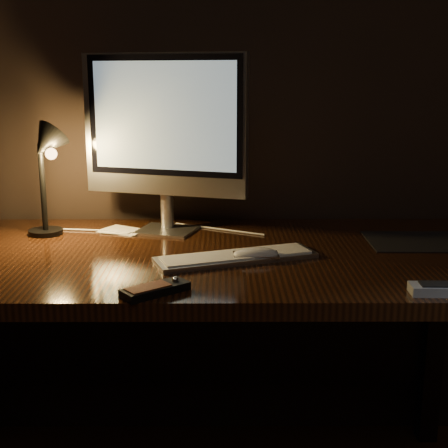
{
  "coord_description": "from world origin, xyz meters",
  "views": [
    {
      "loc": [
        0.06,
        0.3,
        1.2
      ],
      "look_at": [
        0.07,
        1.73,
        0.85
      ],
      "focal_mm": 50.0,
      "sensor_mm": 36.0,
      "label": 1
    }
  ],
  "objects_px": {
    "desk": "(200,290)",
    "desk_lamp": "(46,159)",
    "mouse": "(256,256)",
    "media_remote": "(155,289)",
    "keyboard": "(236,257)",
    "monitor": "(164,129)"
  },
  "relations": [
    {
      "from": "desk",
      "to": "monitor",
      "type": "relative_size",
      "value": 3.15
    },
    {
      "from": "monitor",
      "to": "keyboard",
      "type": "xyz_separation_m",
      "value": [
        0.2,
        -0.28,
        -0.29
      ]
    },
    {
      "from": "monitor",
      "to": "desk_lamp",
      "type": "xyz_separation_m",
      "value": [
        -0.32,
        -0.06,
        -0.08
      ]
    },
    {
      "from": "mouse",
      "to": "media_remote",
      "type": "bearing_deg",
      "value": -134.96
    },
    {
      "from": "desk_lamp",
      "to": "media_remote",
      "type": "bearing_deg",
      "value": -38.78
    },
    {
      "from": "monitor",
      "to": "media_remote",
      "type": "relative_size",
      "value": 3.42
    },
    {
      "from": "monitor",
      "to": "mouse",
      "type": "bearing_deg",
      "value": -32.09
    },
    {
      "from": "desk",
      "to": "monitor",
      "type": "height_order",
      "value": "monitor"
    },
    {
      "from": "keyboard",
      "to": "media_remote",
      "type": "distance_m",
      "value": 0.3
    },
    {
      "from": "keyboard",
      "to": "mouse",
      "type": "xyz_separation_m",
      "value": [
        0.05,
        -0.0,
        0.0
      ]
    },
    {
      "from": "media_remote",
      "to": "desk_lamp",
      "type": "bearing_deg",
      "value": 87.94
    },
    {
      "from": "desk",
      "to": "keyboard",
      "type": "xyz_separation_m",
      "value": [
        0.1,
        -0.14,
        0.14
      ]
    },
    {
      "from": "keyboard",
      "to": "mouse",
      "type": "height_order",
      "value": "mouse"
    },
    {
      "from": "keyboard",
      "to": "monitor",
      "type": "bearing_deg",
      "value": 105.41
    },
    {
      "from": "desk",
      "to": "desk_lamp",
      "type": "height_order",
      "value": "desk_lamp"
    },
    {
      "from": "keyboard",
      "to": "desk_lamp",
      "type": "distance_m",
      "value": 0.61
    },
    {
      "from": "desk",
      "to": "monitor",
      "type": "xyz_separation_m",
      "value": [
        -0.1,
        0.14,
        0.43
      ]
    },
    {
      "from": "mouse",
      "to": "desk",
      "type": "bearing_deg",
      "value": 132.9
    },
    {
      "from": "monitor",
      "to": "desk_lamp",
      "type": "bearing_deg",
      "value": -153.22
    },
    {
      "from": "media_remote",
      "to": "desk_lamp",
      "type": "distance_m",
      "value": 0.62
    },
    {
      "from": "desk",
      "to": "desk_lamp",
      "type": "distance_m",
      "value": 0.56
    },
    {
      "from": "mouse",
      "to": "desk_lamp",
      "type": "xyz_separation_m",
      "value": [
        -0.57,
        0.23,
        0.21
      ]
    }
  ]
}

